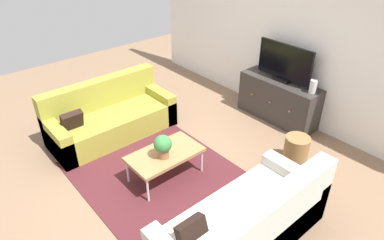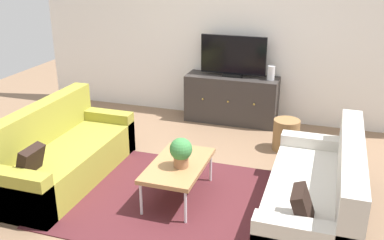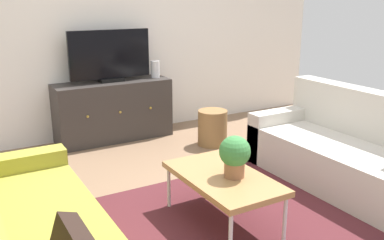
% 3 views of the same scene
% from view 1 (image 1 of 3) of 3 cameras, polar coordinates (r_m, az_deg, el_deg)
% --- Properties ---
extents(ground_plane, '(10.00, 10.00, 0.00)m').
position_cam_1_polar(ground_plane, '(4.68, -3.53, -9.02)').
color(ground_plane, '#84664C').
extents(wall_back, '(6.40, 0.12, 2.70)m').
position_cam_1_polar(wall_back, '(5.72, 17.23, 12.96)').
color(wall_back, white).
rests_on(wall_back, ground_plane).
extents(area_rug, '(2.50, 1.90, 0.01)m').
position_cam_1_polar(area_rug, '(4.61, -5.03, -9.74)').
color(area_rug, '#4C1E23').
rests_on(area_rug, ground_plane).
extents(couch_left_side, '(0.82, 1.92, 0.85)m').
position_cam_1_polar(couch_left_side, '(5.50, -13.69, 0.37)').
color(couch_left_side, olive).
rests_on(couch_left_side, ground_plane).
extents(couch_right_side, '(0.82, 1.92, 0.85)m').
position_cam_1_polar(couch_right_side, '(3.69, 9.36, -17.35)').
color(couch_right_side, beige).
rests_on(couch_right_side, ground_plane).
extents(coffee_table, '(0.54, 0.95, 0.40)m').
position_cam_1_polar(coffee_table, '(4.41, -4.57, -5.81)').
color(coffee_table, '#A37547').
rests_on(coffee_table, ground_plane).
extents(potted_plant, '(0.23, 0.23, 0.31)m').
position_cam_1_polar(potted_plant, '(4.22, -4.91, -4.29)').
color(potted_plant, '#936042').
rests_on(potted_plant, coffee_table).
extents(tv_console, '(1.37, 0.47, 0.71)m').
position_cam_1_polar(tv_console, '(5.87, 14.24, 3.27)').
color(tv_console, '#332D2B').
rests_on(tv_console, ground_plane).
extents(flat_screen_tv, '(0.97, 0.16, 0.60)m').
position_cam_1_polar(flat_screen_tv, '(5.62, 15.23, 9.21)').
color(flat_screen_tv, black).
rests_on(flat_screen_tv, tv_console).
extents(glass_vase, '(0.11, 0.11, 0.21)m').
position_cam_1_polar(glass_vase, '(5.42, 19.62, 5.31)').
color(glass_vase, silver).
rests_on(glass_vase, tv_console).
extents(wicker_basket, '(0.34, 0.34, 0.41)m').
position_cam_1_polar(wicker_basket, '(4.97, 17.03, -4.82)').
color(wicker_basket, olive).
rests_on(wicker_basket, ground_plane).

